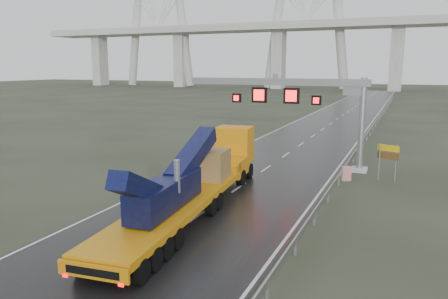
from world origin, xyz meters
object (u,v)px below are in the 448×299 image
at_px(heavy_haul_truck, 202,175).
at_px(exit_sign_pair, 388,155).
at_px(striped_barrier, 347,174).
at_px(sign_gantry, 300,97).

relative_size(heavy_haul_truck, exit_sign_pair, 7.27).
distance_m(exit_sign_pair, striped_barrier, 3.14).
distance_m(sign_gantry, exit_sign_pair, 8.14).
bearing_deg(sign_gantry, striped_barrier, -37.09).
relative_size(heavy_haul_truck, striped_barrier, 18.63).
xyz_separation_m(sign_gantry, striped_barrier, (4.28, -3.23, -5.10)).
height_order(exit_sign_pair, striped_barrier, exit_sign_pair).
bearing_deg(exit_sign_pair, heavy_haul_truck, -115.33).
bearing_deg(heavy_haul_truck, sign_gantry, 70.76).
height_order(sign_gantry, striped_barrier, sign_gantry).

